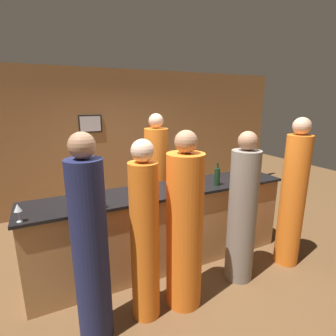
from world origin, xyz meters
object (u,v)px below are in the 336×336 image
object	(u,v)px
wine_bottle_1	(217,176)
ice_bucket	(182,177)
guest_1	(90,248)
wine_bottle_0	(250,170)
guest_2	(185,229)
guest_3	(242,214)
bartender	(157,181)
guest_4	(145,238)
wine_bottle_2	(92,198)
guest_0	(293,198)

from	to	relation	value
wine_bottle_1	ice_bucket	bearing A→B (deg)	146.81
guest_1	wine_bottle_0	distance (m)	2.60
guest_1	wine_bottle_0	xyz separation A→B (m)	(2.48, 0.72, 0.26)
guest_2	guest_3	world-z (taller)	guest_2
bartender	guest_4	bearing A→B (deg)	62.57
bartender	guest_2	size ratio (longest dim) A/B	1.04
guest_3	guest_4	world-z (taller)	same
guest_1	wine_bottle_2	bearing A→B (deg)	76.95
guest_0	ice_bucket	xyz separation A→B (m)	(-1.22, 0.82, 0.23)
guest_0	wine_bottle_1	world-z (taller)	guest_0
bartender	guest_2	world-z (taller)	bartender
guest_1	guest_3	world-z (taller)	guest_1
guest_1	guest_3	distance (m)	1.80
guest_2	wine_bottle_2	bearing A→B (deg)	147.72
guest_4	wine_bottle_1	bearing A→B (deg)	24.47
guest_0	guest_3	bearing A→B (deg)	177.72
bartender	wine_bottle_1	size ratio (longest dim) A/B	6.38
guest_0	guest_3	distance (m)	0.82
guest_4	ice_bucket	size ratio (longest dim) A/B	9.19
guest_0	wine_bottle_1	bearing A→B (deg)	145.70
ice_bucket	guest_4	bearing A→B (deg)	-135.95
guest_1	guest_2	xyz separation A→B (m)	(0.96, 0.01, -0.04)
bartender	ice_bucket	distance (m)	0.73
guest_0	guest_1	size ratio (longest dim) A/B	1.02
guest_2	ice_bucket	bearing A→B (deg)	63.30
guest_2	wine_bottle_2	size ratio (longest dim) A/B	6.46
guest_0	wine_bottle_2	bearing A→B (deg)	168.81
wine_bottle_2	bartender	bearing A→B (deg)	40.49
wine_bottle_0	ice_bucket	xyz separation A→B (m)	(-1.09, 0.15, -0.01)
guest_0	ice_bucket	world-z (taller)	guest_0
guest_3	ice_bucket	distance (m)	0.94
guest_1	guest_2	size ratio (longest dim) A/B	1.02
guest_1	guest_4	world-z (taller)	guest_1
guest_1	wine_bottle_1	distance (m)	1.91
guest_4	bartender	bearing A→B (deg)	62.57
guest_2	bartender	bearing A→B (deg)	77.10
guest_4	wine_bottle_2	bearing A→B (deg)	127.83
guest_2	guest_4	xyz separation A→B (m)	(-0.44, 0.02, -0.00)
wine_bottle_0	ice_bucket	bearing A→B (deg)	172.41
guest_0	guest_3	size ratio (longest dim) A/B	1.07
guest_2	guest_3	bearing A→B (deg)	4.66
ice_bucket	wine_bottle_1	bearing A→B (deg)	-33.19
bartender	wine_bottle_2	xyz separation A→B (m)	(-1.19, -1.02, 0.26)
wine_bottle_0	bartender	bearing A→B (deg)	144.62
guest_4	wine_bottle_2	world-z (taller)	guest_4
wine_bottle_0	wine_bottle_2	xyz separation A→B (m)	(-2.36, -0.19, 0.01)
guest_3	wine_bottle_2	distance (m)	1.76
guest_0	ice_bucket	distance (m)	1.49
guest_3	wine_bottle_0	size ratio (longest dim) A/B	6.70
guest_2	guest_4	bearing A→B (deg)	177.83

